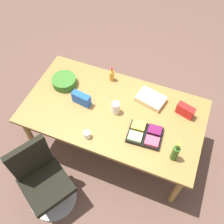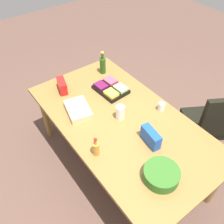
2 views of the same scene
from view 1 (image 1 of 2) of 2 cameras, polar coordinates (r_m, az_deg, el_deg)
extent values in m
plane|color=brown|center=(3.62, 0.25, -6.78)|extent=(10.00, 10.00, 0.00)
cube|color=olive|center=(2.97, 0.30, 0.16)|extent=(2.07, 1.13, 0.04)
cylinder|color=olive|center=(3.41, -17.74, -4.85)|extent=(0.07, 0.07, 0.74)
cylinder|color=olive|center=(3.05, 14.15, -16.42)|extent=(0.07, 0.07, 0.74)
cylinder|color=olive|center=(3.83, -10.36, 6.47)|extent=(0.07, 0.07, 0.74)
cylinder|color=olive|center=(3.51, 17.71, -2.32)|extent=(0.07, 0.07, 0.74)
cylinder|color=gray|center=(3.38, -12.77, -17.90)|extent=(0.56, 0.56, 0.05)
cylinder|color=gray|center=(3.17, -13.53, -16.69)|extent=(0.06, 0.06, 0.39)
cube|color=black|center=(2.99, -14.28, -15.48)|extent=(0.66, 0.66, 0.09)
cube|color=black|center=(2.82, -17.73, -9.84)|extent=(0.27, 0.40, 0.52)
cylinder|color=white|center=(2.88, 0.82, 0.95)|extent=(0.10, 0.10, 0.15)
cylinder|color=#306421|center=(3.22, -10.52, 6.70)|extent=(0.37, 0.37, 0.10)
cylinder|color=#254F15|center=(2.64, 13.76, -8.84)|extent=(0.07, 0.07, 0.20)
cylinder|color=#254F15|center=(2.52, 14.38, -7.43)|extent=(0.03, 0.03, 0.08)
cylinder|color=gold|center=(2.48, 14.59, -6.95)|extent=(0.04, 0.04, 0.01)
cylinder|color=#C3832D|center=(3.20, -0.04, 8.02)|extent=(0.07, 0.07, 0.14)
cylinder|color=#C3832D|center=(3.13, -0.04, 9.20)|extent=(0.03, 0.03, 0.05)
cylinder|color=red|center=(3.11, -0.04, 9.62)|extent=(0.03, 0.03, 0.01)
cube|color=red|center=(2.98, 15.92, 0.32)|extent=(0.21, 0.13, 0.14)
cube|color=#1A4BB2|center=(2.98, -6.79, 2.93)|extent=(0.23, 0.11, 0.15)
cube|color=black|center=(2.78, 7.27, -5.07)|extent=(0.38, 0.30, 0.04)
cube|color=#A4D97C|center=(2.72, 5.15, -5.42)|extent=(0.15, 0.12, 0.03)
cube|color=#DD455D|center=(2.71, 8.85, -6.39)|extent=(0.15, 0.12, 0.03)
cube|color=yellow|center=(2.79, 5.89, -3.03)|extent=(0.15, 0.12, 0.03)
cube|color=#5F1542|center=(2.78, 9.48, -3.97)|extent=(0.15, 0.12, 0.03)
cube|color=beige|center=(3.04, 8.58, 2.86)|extent=(0.36, 0.29, 0.07)
cylinder|color=white|center=(2.74, -5.55, -4.99)|extent=(0.08, 0.08, 0.09)
camera|label=2|loc=(3.36, -18.48, 42.13)|focal=38.88mm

